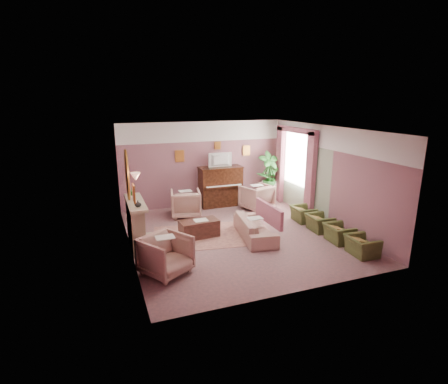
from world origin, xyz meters
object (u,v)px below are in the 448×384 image
object	(u,v)px
olive_chair_b	(339,231)
floral_armchair_right	(257,196)
television	(221,159)
coffee_table	(199,229)
sofa	(255,224)
floral_armchair_left	(186,202)
piano	(221,187)
olive_chair_a	(362,243)
olive_chair_d	(303,212)
floral_armchair_front	(166,253)
olive_chair_c	(320,220)
side_table	(269,191)

from	to	relation	value
olive_chair_b	floral_armchair_right	bearing A→B (deg)	103.86
olive_chair_b	television	bearing A→B (deg)	113.79
olive_chair_b	coffee_table	bearing A→B (deg)	154.10
sofa	olive_chair_b	distance (m)	2.12
floral_armchair_right	olive_chair_b	bearing A→B (deg)	-76.14
floral_armchair_left	floral_armchair_right	distance (m)	2.35
piano	olive_chair_b	world-z (taller)	piano
olive_chair_a	olive_chair_d	world-z (taller)	same
television	floral_armchair_left	xyz separation A→B (m)	(-1.39, -0.65, -1.15)
floral_armchair_front	olive_chair_b	xyz separation A→B (m)	(4.42, 0.12, -0.16)
sofa	floral_armchair_left	distance (m)	2.59
floral_armchair_left	olive_chair_c	distance (m)	3.98
floral_armchair_left	olive_chair_d	bearing A→B (deg)	-27.74
olive_chair_b	olive_chair_c	world-z (taller)	same
piano	olive_chair_c	size ratio (longest dim) A/B	2.03
floral_armchair_left	olive_chair_b	size ratio (longest dim) A/B	1.32
side_table	floral_armchair_left	bearing A→B (deg)	-168.26
coffee_table	olive_chair_a	size ratio (longest dim) A/B	1.45
television	olive_chair_d	distance (m)	3.16
olive_chair_c	television	bearing A→B (deg)	119.11
floral_armchair_right	side_table	bearing A→B (deg)	42.62
coffee_table	sofa	xyz separation A→B (m)	(1.35, -0.54, 0.15)
coffee_table	floral_armchair_front	bearing A→B (deg)	-125.66
floral_armchair_front	olive_chair_c	size ratio (longest dim) A/B	1.32
piano	olive_chair_d	distance (m)	2.94
coffee_table	olive_chair_d	xyz separation A→B (m)	(3.21, 0.08, 0.07)
coffee_table	olive_chair_c	bearing A→B (deg)	-12.95
sofa	olive_chair_d	size ratio (longest dim) A/B	2.66
floral_armchair_left	olive_chair_c	xyz separation A→B (m)	(3.12, -2.46, -0.16)
coffee_table	floral_armchair_front	xyz separation A→B (m)	(-1.21, -1.68, 0.23)
floral_armchair_left	sofa	bearing A→B (deg)	-60.72
sofa	floral_armchair_right	size ratio (longest dim) A/B	2.02
floral_armchair_right	side_table	size ratio (longest dim) A/B	1.30
olive_chair_b	side_table	xyz separation A→B (m)	(0.07, 3.95, 0.05)
piano	olive_chair_a	world-z (taller)	piano
olive_chair_c	coffee_table	bearing A→B (deg)	167.05
floral_armchair_left	olive_chair_a	world-z (taller)	floral_armchair_left
floral_armchair_right	olive_chair_b	xyz separation A→B (m)	(0.78, -3.17, -0.16)
floral_armchair_left	olive_chair_c	world-z (taller)	floral_armchair_left
olive_chair_c	floral_armchair_right	bearing A→B (deg)	108.41
sofa	olive_chair_c	bearing A→B (deg)	-6.24
olive_chair_b	piano	bearing A→B (deg)	113.52
sofa	olive_chair_a	distance (m)	2.62
olive_chair_d	side_table	xyz separation A→B (m)	(0.07, 2.31, 0.05)
olive_chair_d	side_table	world-z (taller)	side_table
coffee_table	olive_chair_a	xyz separation A→B (m)	(3.21, -2.38, 0.07)
floral_armchair_front	olive_chair_d	distance (m)	4.76
olive_chair_c	olive_chair_d	size ratio (longest dim) A/B	1.00
olive_chair_d	floral_armchair_left	bearing A→B (deg)	152.26
side_table	olive_chair_b	bearing A→B (deg)	-90.98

